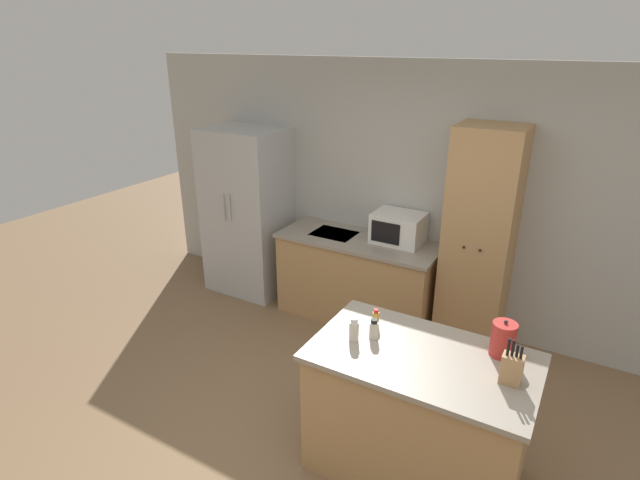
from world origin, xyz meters
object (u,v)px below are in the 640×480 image
Objects in this scene: knife_block at (512,368)px; kettle at (503,339)px; pantry_cabinet at (479,243)px; microwave at (398,228)px; spice_bottle_short_red at (376,318)px; spice_bottle_amber_oil at (374,329)px; refrigerator at (248,212)px; spice_bottle_tall_dark at (354,330)px.

knife_block reaches higher than kettle.
pantry_cabinet reaches higher than knife_block.
microwave is 1.68m from spice_bottle_short_red.
spice_bottle_amber_oil is 0.80m from kettle.
spice_bottle_tall_dark is (2.19, -1.71, 0.07)m from refrigerator.
spice_bottle_short_red is (0.05, 0.23, -0.01)m from spice_bottle_tall_dark.
refrigerator is at bearing 144.78° from spice_bottle_amber_oil.
spice_bottle_short_red is 0.92× the size of spice_bottle_amber_oil.
refrigerator is at bearing 152.48° from knife_block.
spice_bottle_tall_dark is at bearing -76.87° from microwave.
spice_bottle_amber_oil is (-0.87, 0.03, -0.03)m from knife_block.
spice_bottle_tall_dark reaches higher than spice_bottle_short_red.
microwave is 2.98× the size of spice_bottle_tall_dark.
spice_bottle_amber_oil is at bearing -35.22° from refrigerator.
spice_bottle_short_red is (-0.31, -1.56, -0.06)m from pantry_cabinet.
microwave is at bearing 130.49° from kettle.
spice_bottle_short_red is at bearing -73.34° from microwave.
knife_block reaches higher than microwave.
refrigerator is 2.81m from spice_bottle_amber_oil.
knife_block is at bearing -68.69° from kettle.
refrigerator is at bearing 142.15° from spice_bottle_tall_dark.
spice_bottle_tall_dark is 0.66× the size of kettle.
pantry_cabinet is at bearing -3.19° from microwave.
microwave is 1.67× the size of knife_block.
pantry_cabinet is at bearing 1.87° from refrigerator.
spice_bottle_short_red is at bearing 169.55° from knife_block.
spice_bottle_short_red is at bearing -173.80° from kettle.
microwave reaches higher than kettle.
knife_block is at bearing -70.66° from pantry_cabinet.
knife_block is (3.16, -1.65, 0.09)m from refrigerator.
spice_bottle_short_red is 0.53× the size of kettle.
kettle is at bearing 111.31° from knife_block.
pantry_cabinet is 0.79m from microwave.
pantry_cabinet is 1.73m from spice_bottle_amber_oil.
refrigerator is 3.37m from kettle.
refrigerator is 2.56m from pantry_cabinet.
spice_bottle_short_red is 0.15m from spice_bottle_amber_oil.
knife_block is 1.17× the size of kettle.
pantry_cabinet is 8.52× the size of kettle.
knife_block is at bearing -1.71° from spice_bottle_amber_oil.
refrigerator is 13.24× the size of spice_bottle_amber_oil.
spice_bottle_tall_dark is at bearing -101.42° from pantry_cabinet.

